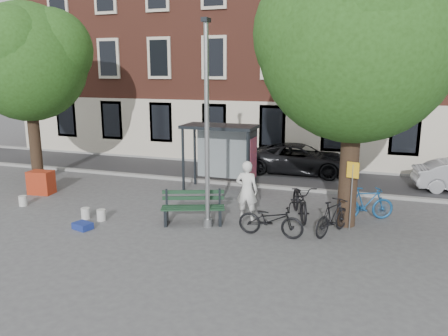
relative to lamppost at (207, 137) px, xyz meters
name	(u,v)px	position (x,y,z in m)	size (l,w,h in m)	color
ground	(208,226)	(0.00, 0.00, -2.78)	(90.00, 90.00, 0.00)	#4C4C4F
road	(262,175)	(0.00, 7.00, -2.78)	(40.00, 4.00, 0.01)	#28282B
curb_near	(251,185)	(0.00, 5.00, -2.72)	(40.00, 0.25, 0.12)	gray
curb_far	(272,165)	(0.00, 9.00, -2.72)	(40.00, 0.25, 0.12)	gray
building_row	(291,27)	(0.00, 13.00, 4.22)	(30.00, 8.00, 14.00)	brown
lamppost	(207,137)	(0.00, 0.00, 0.00)	(0.28, 0.35, 6.11)	#9EA0A3
tree_right	(358,36)	(4.01, 1.38, 2.83)	(5.76, 5.60, 8.20)	black
tree_left	(25,57)	(-8.99, 2.88, 2.43)	(5.18, 4.86, 7.40)	black
bus_shelter	(230,143)	(-0.61, 4.11, -0.87)	(2.85, 1.45, 2.62)	#1E2328
painter	(247,191)	(0.95, 1.00, -1.82)	(0.70, 0.46, 1.93)	white
bench	(193,209)	(-0.54, 0.14, -2.32)	(2.04, 1.25, 1.00)	#1E2328
bike_a	(271,220)	(2.00, -0.16, -2.28)	(0.67, 1.91, 1.00)	black
bike_b	(366,203)	(4.57, 2.24, -2.25)	(0.50, 1.78, 1.07)	navy
bike_c	(300,200)	(2.54, 1.74, -2.21)	(0.76, 2.19, 1.15)	black
bike_d	(332,217)	(3.66, 0.57, -2.26)	(0.49, 1.74, 1.05)	black
car_dark	(300,159)	(1.54, 8.00, -2.10)	(2.27, 4.93, 1.37)	black
red_stand	(41,182)	(-7.40, 1.35, -2.33)	(0.90, 0.60, 0.90)	#A52F16
blue_crate	(83,226)	(-3.50, -1.42, -2.68)	(0.55, 0.40, 0.20)	navy
bucket_a	(86,213)	(-3.99, -0.59, -2.60)	(0.28, 0.28, 0.36)	silver
bucket_b	(101,215)	(-3.41, -0.57, -2.60)	(0.28, 0.28, 0.36)	silver
bucket_c	(23,201)	(-6.94, -0.12, -2.60)	(0.28, 0.28, 0.36)	silver
notice_sign	(352,180)	(4.13, 1.09, -1.24)	(0.35, 0.13, 2.08)	#9EA0A3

